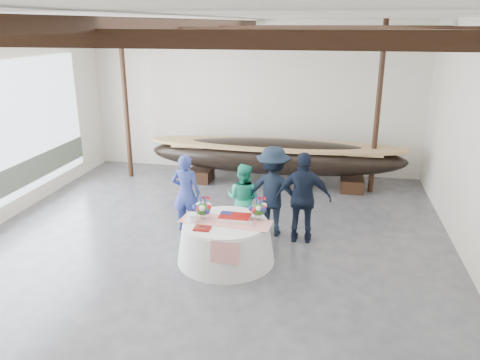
# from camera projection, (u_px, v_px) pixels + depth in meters

# --- Properties ---
(floor) EXTENTS (10.00, 12.00, 0.01)m
(floor) POSITION_uv_depth(u_px,v_px,m) (201.00, 259.00, 9.15)
(floor) COLOR #3D3D42
(floor) RESTS_ON ground
(wall_back) EXTENTS (10.00, 0.02, 4.50)m
(wall_back) POSITION_uv_depth(u_px,v_px,m) (253.00, 98.00, 14.01)
(wall_back) COLOR silver
(wall_back) RESTS_ON ground
(ceiling) EXTENTS (10.00, 12.00, 0.01)m
(ceiling) POSITION_uv_depth(u_px,v_px,m) (194.00, 16.00, 7.71)
(ceiling) COLOR white
(ceiling) RESTS_ON wall_back
(pavilion_structure) EXTENTS (9.80, 11.76, 4.50)m
(pavilion_structure) POSITION_uv_depth(u_px,v_px,m) (207.00, 45.00, 8.62)
(pavilion_structure) COLOR black
(pavilion_structure) RESTS_ON ground
(longboat_display) EXTENTS (7.18, 1.44, 1.35)m
(longboat_display) POSITION_uv_depth(u_px,v_px,m) (275.00, 156.00, 13.06)
(longboat_display) COLOR black
(longboat_display) RESTS_ON ground
(banquet_table) EXTENTS (1.89, 1.89, 0.81)m
(banquet_table) POSITION_uv_depth(u_px,v_px,m) (226.00, 241.00, 9.01)
(banquet_table) COLOR silver
(banquet_table) RESTS_ON ground
(tabletop_items) EXTENTS (1.78, 0.95, 0.40)m
(tabletop_items) POSITION_uv_depth(u_px,v_px,m) (227.00, 212.00, 8.94)
(tabletop_items) COLOR red
(tabletop_items) RESTS_ON banquet_table
(guest_woman_blue) EXTENTS (0.64, 0.43, 1.74)m
(guest_woman_blue) POSITION_uv_depth(u_px,v_px,m) (186.00, 193.00, 10.19)
(guest_woman_blue) COLOR navy
(guest_woman_blue) RESTS_ON ground
(guest_woman_teal) EXTENTS (0.88, 0.76, 1.57)m
(guest_woman_teal) POSITION_uv_depth(u_px,v_px,m) (243.00, 199.00, 10.11)
(guest_woman_teal) COLOR #1E9F7B
(guest_woman_teal) RESTS_ON ground
(guest_man_left) EXTENTS (1.30, 0.78, 1.97)m
(guest_man_left) POSITION_uv_depth(u_px,v_px,m) (273.00, 191.00, 9.97)
(guest_man_left) COLOR black
(guest_man_left) RESTS_ON ground
(guest_man_right) EXTENTS (1.14, 0.49, 1.94)m
(guest_man_right) POSITION_uv_depth(u_px,v_px,m) (304.00, 198.00, 9.62)
(guest_man_right) COLOR black
(guest_man_right) RESTS_ON ground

